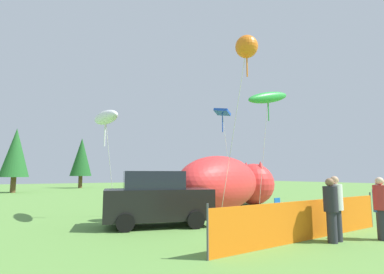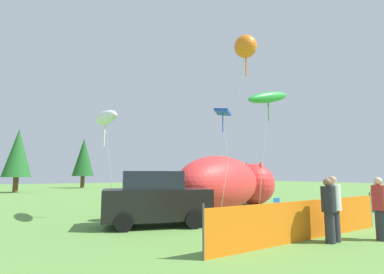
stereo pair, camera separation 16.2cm
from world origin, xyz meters
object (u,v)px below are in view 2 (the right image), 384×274
object	(u,v)px
parked_car	(156,199)
spectator_in_green_shirt	(380,206)
kite_blue_box	(223,113)
kite_green_fish	(268,98)
spectator_in_white_shirt	(379,208)
kite_white_ghost	(105,118)
inflatable_cat	(229,185)
kite_orange_flower	(246,47)
folding_chair	(280,207)
spectator_in_yellow_shirt	(329,207)
spectator_in_red_shirt	(334,205)

from	to	relation	value
parked_car	spectator_in_green_shirt	size ratio (longest dim) A/B	2.33
kite_blue_box	kite_green_fish	bearing A→B (deg)	-83.19
spectator_in_white_shirt	spectator_in_green_shirt	distance (m)	0.12
kite_white_ghost	kite_green_fish	xyz separation A→B (m)	(8.30, -2.00, 1.65)
inflatable_cat	kite_orange_flower	bearing A→B (deg)	-140.36
parked_car	folding_chair	distance (m)	5.53
kite_blue_box	spectator_in_green_shirt	bearing A→B (deg)	-101.80
folding_chair	spectator_in_green_shirt	world-z (taller)	spectator_in_green_shirt
kite_blue_box	kite_white_ghost	size ratio (longest dim) A/B	1.24
folding_chair	kite_blue_box	world-z (taller)	kite_blue_box
inflatable_cat	kite_white_ghost	world-z (taller)	kite_white_ghost
parked_car	kite_orange_flower	distance (m)	7.20
kite_white_ghost	spectator_in_yellow_shirt	bearing A→B (deg)	-62.48
spectator_in_white_shirt	kite_orange_flower	distance (m)	7.67
spectator_in_yellow_shirt	parked_car	bearing A→B (deg)	120.29
kite_blue_box	spectator_in_yellow_shirt	bearing A→B (deg)	-111.15
spectator_in_green_shirt	kite_orange_flower	size ratio (longest dim) A/B	0.24
kite_green_fish	kite_orange_flower	world-z (taller)	kite_orange_flower
spectator_in_yellow_shirt	kite_white_ghost	bearing A→B (deg)	117.52
spectator_in_red_shirt	spectator_in_green_shirt	distance (m)	1.41
spectator_in_green_shirt	spectator_in_white_shirt	bearing A→B (deg)	45.56
spectator_in_green_shirt	kite_blue_box	size ratio (longest dim) A/B	0.30
inflatable_cat	spectator_in_yellow_shirt	bearing A→B (deg)	-129.94
folding_chair	inflatable_cat	size ratio (longest dim) A/B	0.10
parked_car	kite_blue_box	size ratio (longest dim) A/B	0.70
folding_chair	spectator_in_white_shirt	xyz separation A→B (m)	(-0.75, -4.50, 0.39)
folding_chair	spectator_in_red_shirt	bearing A→B (deg)	-39.80
spectator_in_green_shirt	kite_white_ghost	size ratio (longest dim) A/B	0.37
inflatable_cat	kite_green_fish	distance (m)	5.28
parked_car	kite_white_ghost	bearing A→B (deg)	130.09
spectator_in_white_shirt	kite_blue_box	xyz separation A→B (m)	(2.06, 10.08, 4.85)
spectator_in_yellow_shirt	inflatable_cat	bearing A→B (deg)	70.84
kite_green_fish	kite_white_ghost	bearing A→B (deg)	166.43
parked_car	kite_blue_box	distance (m)	9.32
parked_car	kite_blue_box	bearing A→B (deg)	51.22
parked_car	inflatable_cat	bearing A→B (deg)	43.38
spectator_in_white_shirt	spectator_in_red_shirt	bearing A→B (deg)	156.00
spectator_in_red_shirt	kite_green_fish	bearing A→B (deg)	57.69
spectator_in_white_shirt	kite_orange_flower	xyz separation A→B (m)	(-1.29, 4.19, 6.29)
spectator_in_white_shirt	spectator_in_green_shirt	world-z (taller)	spectator_in_green_shirt
spectator_in_white_shirt	kite_green_fish	world-z (taller)	kite_green_fish
kite_blue_box	spectator_in_red_shirt	bearing A→B (deg)	-109.57
inflatable_cat	kite_orange_flower	size ratio (longest dim) A/B	1.13
parked_car	inflatable_cat	size ratio (longest dim) A/B	0.49
inflatable_cat	spectator_in_white_shirt	xyz separation A→B (m)	(-1.10, -8.41, -0.42)
parked_car	spectator_in_red_shirt	bearing A→B (deg)	-39.12
kite_green_fish	spectator_in_red_shirt	bearing A→B (deg)	-122.31
folding_chair	inflatable_cat	xyz separation A→B (m)	(0.35, 3.91, 0.81)
inflatable_cat	kite_blue_box	size ratio (longest dim) A/B	1.43
spectator_in_green_shirt	parked_car	bearing A→B (deg)	128.55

